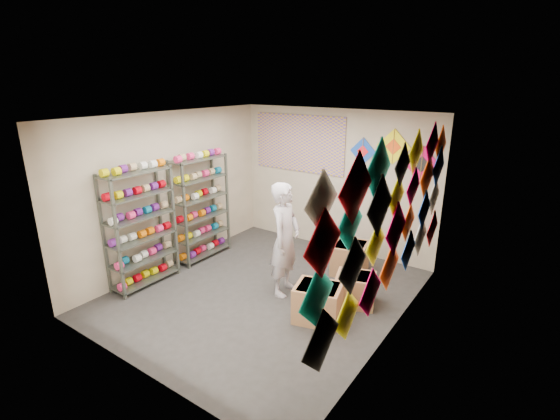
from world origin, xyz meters
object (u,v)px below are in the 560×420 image
Objects in this scene: shelf_rack_back at (200,208)px; carton_c at (350,258)px; carton_b at (355,289)px; shelf_rack_front at (141,229)px; carton_a at (318,303)px; shopkeeper at (285,239)px.

shelf_rack_back is 2.83m from carton_c.
carton_c is at bearing 101.66° from carton_b.
shelf_rack_front is 3.49m from carton_c.
shelf_rack_back is (0.00, 1.30, 0.00)m from shelf_rack_front.
carton_a is at bearing -92.11° from carton_c.
carton_a is (0.81, -0.38, -0.63)m from shopkeeper.
shelf_rack_front is 3.37× the size of carton_b.
shelf_rack_front is 1.07× the size of shopkeeper.
carton_b is at bearing 1.36° from shelf_rack_back.
shelf_rack_front is 3.46m from carton_b.
shelf_rack_back is 2.99m from carton_a.
carton_b is at bearing 23.97° from shelf_rack_front.
shopkeeper is (2.04, 1.06, -0.07)m from shelf_rack_front.
shopkeeper is at bearing 177.92° from carton_b.
shelf_rack_back reaches higher than carton_c.
carton_a is 0.74m from carton_b.
shelf_rack_front is 3.15× the size of carton_c.
carton_a is at bearing 13.43° from shelf_rack_front.
carton_b is at bearing -82.58° from shopkeeper.
carton_a is at bearing -12.30° from shelf_rack_back.
carton_c is (2.57, 2.26, -0.69)m from shelf_rack_front.
shelf_rack_front reaches higher than shopkeeper.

